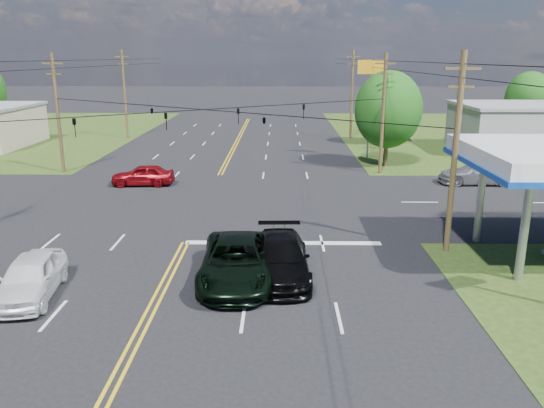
{
  "coord_description": "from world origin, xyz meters",
  "views": [
    {
      "loc": [
        4.82,
        -21.56,
        9.21
      ],
      "look_at": [
        4.41,
        6.0,
        1.53
      ],
      "focal_mm": 35.0,
      "sensor_mm": 36.0,
      "label": 1
    }
  ],
  "objects_px": {
    "retail_ne": "(531,129)",
    "pickup_dkgreen": "(236,261)",
    "pole_left_far": "(125,93)",
    "suv_black": "(281,258)",
    "tree_right_a": "(388,110)",
    "tree_right_b": "(389,105)",
    "tree_far_r": "(529,98)",
    "pickup_white": "(30,277)",
    "pole_right_far": "(352,93)",
    "pole_se": "(455,152)",
    "pole_ne": "(383,113)",
    "pole_nw": "(58,112)"
  },
  "relations": [
    {
      "from": "retail_ne",
      "to": "pickup_dkgreen",
      "type": "distance_m",
      "value": 42.44
    },
    {
      "from": "tree_right_a",
      "to": "suv_black",
      "type": "relative_size",
      "value": 1.4
    },
    {
      "from": "pole_right_far",
      "to": "tree_right_b",
      "type": "bearing_deg",
      "value": -48.81
    },
    {
      "from": "pole_left_far",
      "to": "pole_right_far",
      "type": "distance_m",
      "value": 26.0
    },
    {
      "from": "pole_nw",
      "to": "pole_ne",
      "type": "xyz_separation_m",
      "value": [
        26.0,
        0.0,
        0.0
      ]
    },
    {
      "from": "retail_ne",
      "to": "pole_right_far",
      "type": "relative_size",
      "value": 1.4
    },
    {
      "from": "pole_right_far",
      "to": "tree_far_r",
      "type": "distance_m",
      "value": 21.1
    },
    {
      "from": "pole_se",
      "to": "pole_right_far",
      "type": "relative_size",
      "value": 0.95
    },
    {
      "from": "pole_se",
      "to": "tree_right_b",
      "type": "height_order",
      "value": "pole_se"
    },
    {
      "from": "pole_nw",
      "to": "tree_right_b",
      "type": "xyz_separation_m",
      "value": [
        29.5,
        15.0,
        -0.7
      ]
    },
    {
      "from": "pole_nw",
      "to": "pickup_dkgreen",
      "type": "distance_m",
      "value": 27.27
    },
    {
      "from": "retail_ne",
      "to": "pickup_white",
      "type": "height_order",
      "value": "retail_ne"
    },
    {
      "from": "pole_right_far",
      "to": "pole_ne",
      "type": "bearing_deg",
      "value": -90.0
    },
    {
      "from": "retail_ne",
      "to": "pole_left_far",
      "type": "bearing_deg",
      "value": 169.46
    },
    {
      "from": "pickup_white",
      "to": "retail_ne",
      "type": "bearing_deg",
      "value": 37.15
    },
    {
      "from": "retail_ne",
      "to": "tree_far_r",
      "type": "height_order",
      "value": "tree_far_r"
    },
    {
      "from": "pole_left_far",
      "to": "tree_right_b",
      "type": "height_order",
      "value": "pole_left_far"
    },
    {
      "from": "tree_far_r",
      "to": "pickup_white",
      "type": "distance_m",
      "value": 59.2
    },
    {
      "from": "pole_nw",
      "to": "pole_left_far",
      "type": "bearing_deg",
      "value": 90.0
    },
    {
      "from": "tree_right_b",
      "to": "suv_black",
      "type": "relative_size",
      "value": 1.21
    },
    {
      "from": "retail_ne",
      "to": "pickup_dkgreen",
      "type": "height_order",
      "value": "retail_ne"
    },
    {
      "from": "pole_se",
      "to": "pole_ne",
      "type": "distance_m",
      "value": 18.0
    },
    {
      "from": "pickup_dkgreen",
      "to": "suv_black",
      "type": "height_order",
      "value": "pickup_dkgreen"
    },
    {
      "from": "retail_ne",
      "to": "pole_ne",
      "type": "relative_size",
      "value": 1.47
    },
    {
      "from": "tree_far_r",
      "to": "pole_nw",
      "type": "bearing_deg",
      "value": -155.92
    },
    {
      "from": "tree_right_b",
      "to": "tree_right_a",
      "type": "bearing_deg",
      "value": -101.77
    },
    {
      "from": "pole_se",
      "to": "tree_right_a",
      "type": "bearing_deg",
      "value": 87.27
    },
    {
      "from": "pole_se",
      "to": "pole_right_far",
      "type": "distance_m",
      "value": 37.0
    },
    {
      "from": "pole_right_far",
      "to": "tree_right_b",
      "type": "distance_m",
      "value": 5.4
    },
    {
      "from": "retail_ne",
      "to": "tree_right_a",
      "type": "height_order",
      "value": "tree_right_a"
    },
    {
      "from": "pickup_white",
      "to": "pole_left_far",
      "type": "bearing_deg",
      "value": 93.34
    },
    {
      "from": "pole_left_far",
      "to": "suv_black",
      "type": "relative_size",
      "value": 1.71
    },
    {
      "from": "retail_ne",
      "to": "pole_right_far",
      "type": "distance_m",
      "value": 19.02
    },
    {
      "from": "pole_left_far",
      "to": "tree_far_r",
      "type": "relative_size",
      "value": 1.31
    },
    {
      "from": "pole_right_far",
      "to": "pickup_white",
      "type": "distance_m",
      "value": 46.26
    },
    {
      "from": "pole_nw",
      "to": "suv_black",
      "type": "height_order",
      "value": "pole_nw"
    },
    {
      "from": "retail_ne",
      "to": "tree_far_r",
      "type": "bearing_deg",
      "value": 68.2
    },
    {
      "from": "retail_ne",
      "to": "pickup_dkgreen",
      "type": "relative_size",
      "value": 2.19
    },
    {
      "from": "tree_right_a",
      "to": "tree_far_r",
      "type": "xyz_separation_m",
      "value": [
        20.0,
        18.0,
        -0.33
      ]
    },
    {
      "from": "tree_far_r",
      "to": "pickup_dkgreen",
      "type": "relative_size",
      "value": 1.19
    },
    {
      "from": "pole_left_far",
      "to": "tree_right_a",
      "type": "relative_size",
      "value": 1.22
    },
    {
      "from": "pickup_dkgreen",
      "to": "pickup_white",
      "type": "bearing_deg",
      "value": -169.54
    },
    {
      "from": "pole_left_far",
      "to": "pickup_dkgreen",
      "type": "bearing_deg",
      "value": -68.55
    },
    {
      "from": "tree_right_a",
      "to": "suv_black",
      "type": "xyz_separation_m",
      "value": [
        -9.11,
        -24.22,
        -4.02
      ]
    },
    {
      "from": "tree_right_a",
      "to": "tree_far_r",
      "type": "bearing_deg",
      "value": 41.99
    },
    {
      "from": "pickup_white",
      "to": "tree_right_a",
      "type": "bearing_deg",
      "value": 46.9
    },
    {
      "from": "retail_ne",
      "to": "suv_black",
      "type": "bearing_deg",
      "value": -127.93
    },
    {
      "from": "retail_ne",
      "to": "pole_se",
      "type": "relative_size",
      "value": 1.47
    },
    {
      "from": "tree_far_r",
      "to": "tree_right_b",
      "type": "bearing_deg",
      "value": -161.08
    },
    {
      "from": "pickup_white",
      "to": "pole_se",
      "type": "bearing_deg",
      "value": 9.32
    }
  ]
}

